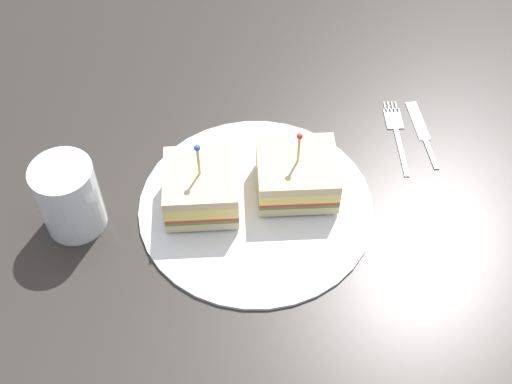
# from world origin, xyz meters

# --- Properties ---
(ground_plane) EXTENTS (1.06, 1.06, 0.02)m
(ground_plane) POSITION_xyz_m (0.00, 0.00, -0.01)
(ground_plane) COLOR #2D2826
(plate) EXTENTS (0.27, 0.27, 0.01)m
(plate) POSITION_xyz_m (0.00, 0.00, 0.00)
(plate) COLOR white
(plate) RESTS_ON ground_plane
(sandwich_half_front) EXTENTS (0.10, 0.09, 0.09)m
(sandwich_half_front) POSITION_xyz_m (0.05, 0.02, 0.03)
(sandwich_half_front) COLOR beige
(sandwich_half_front) RESTS_ON plate
(sandwich_half_back) EXTENTS (0.09, 0.09, 0.10)m
(sandwich_half_back) POSITION_xyz_m (-0.06, 0.01, 0.03)
(sandwich_half_back) COLOR beige
(sandwich_half_back) RESTS_ON plate
(drink_glass) EXTENTS (0.07, 0.07, 0.09)m
(drink_glass) POSITION_xyz_m (-0.21, 0.00, 0.04)
(drink_glass) COLOR silver
(drink_glass) RESTS_ON ground_plane
(fork) EXTENTS (0.02, 0.13, 0.00)m
(fork) POSITION_xyz_m (0.19, 0.11, 0.00)
(fork) COLOR silver
(fork) RESTS_ON ground_plane
(knife) EXTENTS (0.02, 0.12, 0.00)m
(knife) POSITION_xyz_m (0.23, 0.10, 0.00)
(knife) COLOR silver
(knife) RESTS_ON ground_plane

